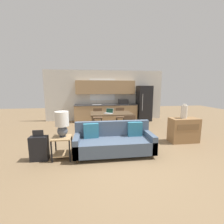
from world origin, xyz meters
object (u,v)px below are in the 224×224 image
object	(u,v)px
dining_chair_far_right	(120,116)
dining_chair_far_left	(98,116)
vase	(184,112)
refrigerator	(144,103)
side_table	(62,144)
laptop	(109,112)
credenza	(184,130)
couch	(114,142)
dining_chair_near_right	(129,125)
dining_table	(111,114)
table_lamp	(62,123)
suitcase	(39,148)

from	to	relation	value
dining_chair_far_right	dining_chair_far_left	xyz separation A→B (m)	(-1.06, -0.03, 0.00)
vase	refrigerator	bearing A→B (deg)	92.91
side_table	vase	bearing A→B (deg)	10.67
dining_chair_far_left	laptop	bearing A→B (deg)	-62.42
side_table	credenza	size ratio (longest dim) A/B	0.62
couch	dining_chair_far_right	world-z (taller)	couch
refrigerator	dining_chair_near_right	bearing A→B (deg)	-118.82
side_table	dining_chair_far_left	xyz separation A→B (m)	(1.01, 2.99, 0.10)
side_table	dining_table	bearing A→B (deg)	54.87
vase	laptop	distance (m)	2.69
dining_table	vase	xyz separation A→B (m)	(2.20, -1.48, 0.30)
table_lamp	dining_chair_near_right	size ratio (longest dim) A/B	0.76
dining_table	couch	distance (m)	2.14
vase	suitcase	bearing A→B (deg)	-170.23
refrigerator	vase	xyz separation A→B (m)	(0.17, -3.36, 0.08)
couch	dining_chair_far_left	world-z (taller)	couch
couch	side_table	bearing A→B (deg)	-176.20
refrigerator	laptop	bearing A→B (deg)	-137.21
dining_table	dining_chair_near_right	bearing A→B (deg)	-58.83
refrigerator	couch	world-z (taller)	refrigerator
couch	table_lamp	world-z (taller)	table_lamp
dining_chair_near_right	laptop	distance (m)	1.05
laptop	suitcase	xyz separation A→B (m)	(-1.98, -2.12, -0.51)
credenza	dining_chair_near_right	world-z (taller)	dining_chair_near_right
dining_table	credenza	size ratio (longest dim) A/B	1.79
dining_chair_far_right	dining_chair_near_right	bearing A→B (deg)	-85.36
dining_chair_far_left	vase	bearing A→B (deg)	-37.33
credenza	vase	bearing A→B (deg)	157.57
couch	vase	world-z (taller)	vase
vase	dining_chair_near_right	size ratio (longest dim) A/B	0.55
dining_chair_far_right	laptop	world-z (taller)	laptop
laptop	dining_chair_far_left	bearing A→B (deg)	147.49
dining_table	suitcase	bearing A→B (deg)	-133.19
table_lamp	credenza	size ratio (longest dim) A/B	0.70
side_table	vase	distance (m)	3.86
couch	dining_chair_far_right	distance (m)	3.02
dining_chair_near_right	dining_chair_far_left	xyz separation A→B (m)	(-1.05, 1.67, 0.00)
table_lamp	dining_chair_far_left	world-z (taller)	table_lamp
couch	table_lamp	distance (m)	1.45
refrigerator	dining_table	size ratio (longest dim) A/B	1.14
laptop	dining_chair_far_right	bearing A→B (deg)	88.26
table_lamp	laptop	distance (m)	2.50
credenza	laptop	bearing A→B (deg)	149.24
vase	dining_chair_near_right	world-z (taller)	vase
refrigerator	suitcase	xyz separation A→B (m)	(-4.12, -4.09, -0.63)
couch	refrigerator	bearing A→B (deg)	60.69
refrigerator	credenza	xyz separation A→B (m)	(0.20, -3.37, -0.54)
dining_chair_near_right	dining_chair_far_right	world-z (taller)	same
table_lamp	laptop	world-z (taller)	table_lamp
refrigerator	laptop	distance (m)	2.91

